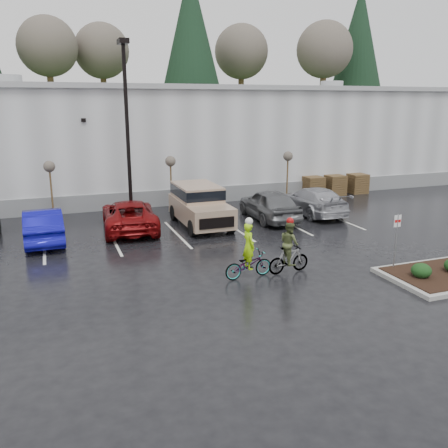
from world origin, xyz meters
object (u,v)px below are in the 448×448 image
object	(u,v)px
lamppost	(126,112)
car_red	(129,215)
fire_lane_sign	(396,235)
suv_tan	(200,206)
car_far_silver	(313,201)
sapling_mid	(171,164)
pallet_stack_b	(335,185)
cyclist_olive	(289,252)
pallet_stack_c	(357,183)
sapling_west	(50,170)
car_blue	(43,225)
pallet_stack_a	(313,186)
car_grey	(269,204)
sapling_east	(288,159)
cyclist_hivis	(248,259)

from	to	relation	value
lamppost	car_red	xyz separation A→B (m)	(-0.50, -2.39, -4.94)
fire_lane_sign	suv_tan	bearing A→B (deg)	117.85
suv_tan	car_far_silver	bearing A→B (deg)	2.95
sapling_mid	car_red	xyz separation A→B (m)	(-3.00, -3.39, -1.98)
pallet_stack_b	cyclist_olive	bearing A→B (deg)	-128.97
pallet_stack_c	fire_lane_sign	size ratio (longest dim) A/B	0.61
car_red	sapling_west	bearing A→B (deg)	-39.17
lamppost	pallet_stack_b	size ratio (longest dim) A/B	6.83
lamppost	car_blue	bearing A→B (deg)	-145.28
pallet_stack_b	lamppost	bearing A→B (deg)	-171.98
pallet_stack_c	car_red	world-z (taller)	car_red
pallet_stack_a	suv_tan	bearing A→B (deg)	-152.94
car_grey	car_far_silver	bearing A→B (deg)	-170.95
pallet_stack_a	car_far_silver	bearing A→B (deg)	-120.71
car_grey	lamppost	bearing A→B (deg)	-20.51
car_blue	pallet_stack_c	bearing A→B (deg)	-167.63
cyclist_olive	suv_tan	bearing A→B (deg)	2.39
pallet_stack_b	car_blue	world-z (taller)	car_blue
sapling_west	car_blue	distance (m)	4.57
lamppost	pallet_stack_a	distance (m)	13.61
sapling_mid	suv_tan	world-z (taller)	sapling_mid
sapling_west	car_grey	xyz separation A→B (m)	(10.92, -3.84, -1.89)
pallet_stack_a	sapling_east	bearing A→B (deg)	-158.20
pallet_stack_c	car_far_silver	size ratio (longest dim) A/B	0.26
lamppost	car_grey	size ratio (longest dim) A/B	1.87
suv_tan	car_blue	bearing A→B (deg)	-177.86
sapling_east	pallet_stack_b	distance (m)	4.78
suv_tan	pallet_stack_c	bearing A→B (deg)	20.44
cyclist_olive	car_far_silver	bearing A→B (deg)	-40.53
pallet_stack_a	pallet_stack_c	bearing A→B (deg)	0.00
pallet_stack_b	car_grey	world-z (taller)	car_grey
lamppost	suv_tan	size ratio (longest dim) A/B	1.81
car_grey	cyclist_olive	bearing A→B (deg)	71.34
car_blue	suv_tan	world-z (taller)	suv_tan
sapling_east	car_blue	bearing A→B (deg)	-164.17
car_blue	car_far_silver	xyz separation A→B (m)	(14.32, 0.63, -0.01)
pallet_stack_a	fire_lane_sign	xyz separation A→B (m)	(-4.70, -13.80, 0.73)
sapling_east	pallet_stack_b	xyz separation A→B (m)	(4.20, 1.00, -2.05)
sapling_west	pallet_stack_c	xyz separation A→B (m)	(20.00, 1.00, -2.05)
car_far_silver	car_red	bearing A→B (deg)	1.75
suv_tan	car_far_silver	world-z (taller)	suv_tan
lamppost	sapling_east	xyz separation A→B (m)	(10.00, 1.00, -2.96)
car_blue	sapling_mid	bearing A→B (deg)	-151.17
car_blue	cyclist_hivis	world-z (taller)	cyclist_hivis
pallet_stack_a	car_blue	bearing A→B (deg)	-163.27
cyclist_hivis	pallet_stack_b	bearing A→B (deg)	-48.12
pallet_stack_a	car_red	distance (m)	13.72
fire_lane_sign	car_red	size ratio (longest dim) A/B	0.41
sapling_east	pallet_stack_a	world-z (taller)	sapling_east
pallet_stack_a	pallet_stack_b	distance (m)	1.70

